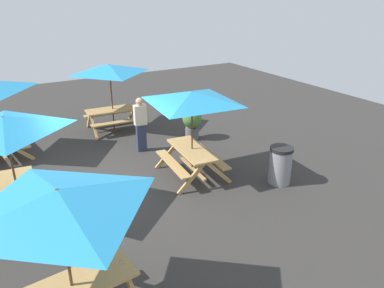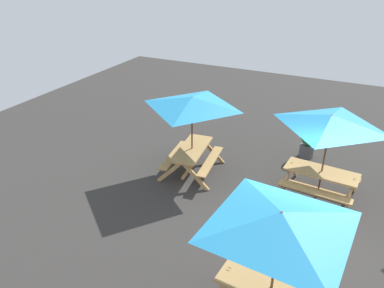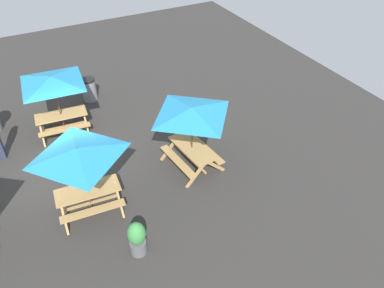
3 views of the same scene
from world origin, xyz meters
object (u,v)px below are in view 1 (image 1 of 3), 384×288
Objects in this scene: picnic_table_1 at (5,131)px; potted_plant_0 at (192,121)px; trash_bin_gray at (280,165)px; person_standing at (141,123)px; picnic_table_4 at (110,74)px; picnic_table_0 at (192,103)px; picnic_table_2 at (60,210)px.

potted_plant_0 is (2.10, -5.49, -1.36)m from picnic_table_1.
trash_bin_gray is 3.75m from potted_plant_0.
person_standing is at bearing 31.41° from trash_bin_gray.
person_standing reaches higher than trash_bin_gray.
person_standing is at bearing 96.31° from picnic_table_4.
picnic_table_4 is at bearing 21.98° from trash_bin_gray.
potted_plant_0 is at bearing -24.97° from picnic_table_0.
picnic_table_0 reaches higher than trash_bin_gray.
picnic_table_1 is at bearing 74.64° from trash_bin_gray.
person_standing is at bearing 91.83° from potted_plant_0.
potted_plant_0 is at bearing 6.58° from trash_bin_gray.
trash_bin_gray is at bearing -125.46° from picnic_table_0.
picnic_table_0 is 1.69× the size of person_standing.
picnic_table_0 and picnic_table_2 have the same top height.
picnic_table_0 is at bearing 150.11° from potted_plant_0.
picnic_table_0 is 5.12m from picnic_table_2.
picnic_table_4 reaches higher than potted_plant_0.
potted_plant_0 is at bearing 135.23° from picnic_table_4.
potted_plant_0 is at bearing -64.38° from picnic_table_1.
picnic_table_0 reaches higher than person_standing.
trash_bin_gray is at bearing -173.42° from potted_plant_0.
picnic_table_2 is (-3.34, 3.87, 0.00)m from picnic_table_0.
picnic_table_2 is (-3.50, -0.32, 0.00)m from picnic_table_1.
picnic_table_2 is at bearing 70.34° from picnic_table_4.
picnic_table_0 is 1.21× the size of picnic_table_4.
picnic_table_2 reaches higher than person_standing.
picnic_table_1 and picnic_table_2 have the same top height.
picnic_table_0 reaches higher than potted_plant_0.
picnic_table_1 is 4.35m from person_standing.
picnic_table_2 reaches higher than potted_plant_0.
picnic_table_1 is at bearing 35.48° from person_standing.
picnic_table_1 is at bearing 53.00° from picnic_table_4.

